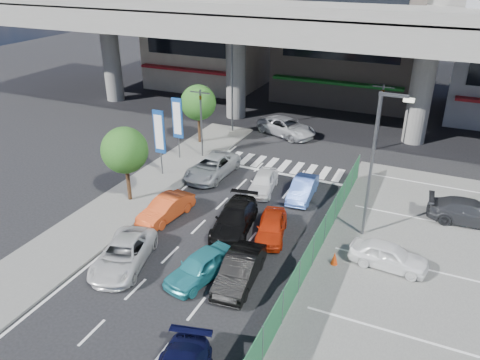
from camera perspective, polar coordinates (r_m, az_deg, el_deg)
The scene contains 28 objects.
ground at distance 23.83m, azimuth -5.19°, elevation -9.98°, with size 120.00×120.00×0.00m, color black.
parking_lot at distance 23.29m, azimuth 22.64°, elevation -13.10°, with size 12.00×28.00×0.06m, color #595856.
sidewalk_left at distance 30.04m, azimuth -13.22°, elevation -2.36°, with size 4.00×30.00×0.12m, color #595856.
fence_run at distance 22.40m, azimuth 8.13°, elevation -9.95°, with size 0.16×22.00×1.80m, color #216339, non-canonical shape.
expressway at distance 40.23m, azimuth 10.42°, elevation 18.09°, with size 64.00×14.00×10.75m.
building_west at distance 55.57m, azimuth -3.89°, elevation 18.11°, with size 12.00×10.90×13.00m.
building_center at distance 51.01m, azimuth 13.61°, elevation 17.93°, with size 14.00×10.90×15.00m.
traffic_light_left at distance 34.33m, azimuth -4.81°, elevation 8.86°, with size 1.60×1.24×5.20m.
traffic_light_right at distance 37.29m, azimuth 16.89°, elevation 9.22°, with size 1.60×1.24×5.20m.
street_lamp_right at distance 24.59m, azimuth 16.28°, elevation 2.94°, with size 1.65×0.22×8.00m.
street_lamp_left at distance 39.33m, azimuth -0.74°, elevation 12.40°, with size 1.65×0.22×8.00m.
signboard_near at distance 31.88m, azimuth -9.81°, elevation 5.56°, with size 0.80×0.14×4.70m.
signboard_far at distance 34.45m, azimuth -7.63°, elevation 7.26°, with size 0.80×0.14×4.70m.
tree_near at distance 28.66m, azimuth -13.88°, elevation 3.52°, with size 2.80×2.80×4.80m.
tree_far at distance 37.33m, azimuth -5.11°, elevation 9.36°, with size 2.80×2.80×4.80m.
sedan_white_mid_left at distance 23.85m, azimuth -14.04°, elevation -8.81°, with size 2.16×4.69×1.30m, color silver.
taxi_teal_mid at distance 22.43m, azimuth -4.89°, elevation -10.45°, with size 1.57×3.90×1.33m, color teal.
hatch_black_mid_right at distance 22.07m, azimuth -0.04°, elevation -10.94°, with size 1.46×4.19×1.38m, color black.
taxi_orange_left at distance 27.40m, azimuth -9.02°, elevation -3.45°, with size 1.37×3.92×1.29m, color #CE4519.
sedan_black_mid at distance 25.96m, azimuth -0.67°, elevation -4.77°, with size 1.93×4.76×1.38m, color black.
taxi_orange_right at distance 25.44m, azimuth 3.86°, elevation -5.69°, with size 1.48×3.68×1.25m, color red.
wagon_silver_front_left at distance 32.26m, azimuth -3.41°, elevation 1.59°, with size 2.27×4.92×1.37m, color #AFB3B7.
sedan_white_front_mid at distance 30.25m, azimuth 2.85°, elevation -0.22°, with size 1.49×3.71×1.26m, color white.
kei_truck_front_right at distance 29.61m, azimuth 7.67°, elevation -1.08°, with size 1.31×3.75×1.23m, color #4C71D4.
crossing_wagon_silver at distance 39.95m, azimuth 5.72°, elevation 6.44°, with size 2.41×5.22×1.45m, color #B6B8BD.
parked_sedan_white at distance 24.12m, azimuth 17.68°, elevation -8.75°, with size 1.51×3.75×1.28m, color white.
parked_sedan_dgrey at distance 29.53m, azimuth 26.33°, elevation -3.56°, with size 1.90×4.68×1.36m, color #2E2F33.
traffic_cone at distance 23.80m, azimuth 11.44°, elevation -9.32°, with size 0.35×0.35×0.69m, color #E7400C.
Camera 1 is at (9.84, -16.67, 13.90)m, focal length 35.00 mm.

